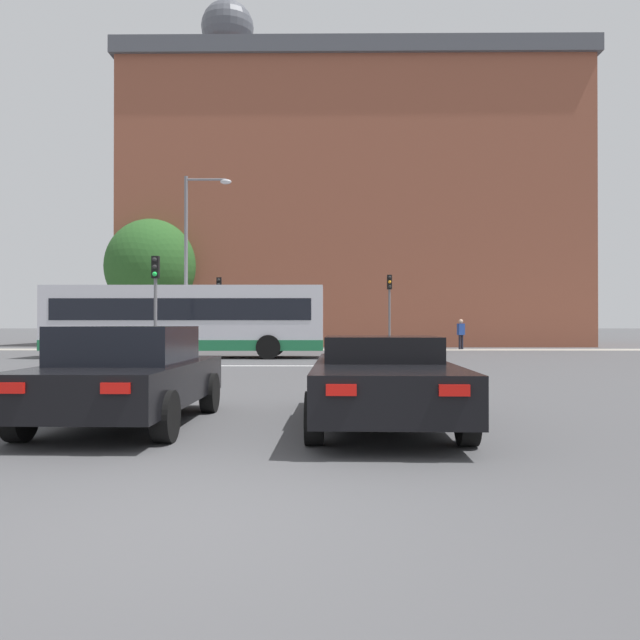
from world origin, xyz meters
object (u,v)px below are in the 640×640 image
Objects in this scene: pedestrian_waiting at (274,334)px; pedestrian_walking_east at (461,332)px; car_roadster_right at (382,379)px; traffic_light_far_right at (390,299)px; car_saloon_left at (128,374)px; traffic_light_far_left at (219,301)px; street_lamp_junction at (193,248)px; bus_crossing_lead at (187,320)px; traffic_light_near_left at (155,291)px.

pedestrian_walking_east is at bearing -88.46° from pedestrian_waiting.
traffic_light_far_right is (2.68, 25.23, 2.14)m from car_roadster_right.
traffic_light_far_left reaches higher than car_saloon_left.
street_lamp_junction is 4.68× the size of pedestrian_walking_east.
pedestrian_waiting is at bearing 172.58° from traffic_light_far_right.
car_saloon_left is 2.75× the size of pedestrian_waiting.
car_roadster_right is 1.23× the size of traffic_light_far_left.
car_saloon_left is 0.37× the size of bus_crossing_lead.
traffic_light_far_right is 15.30m from traffic_light_near_left.
car_roadster_right is at bearing -173.20° from pedestrian_waiting.
car_roadster_right is 3.16× the size of pedestrian_waiting.
pedestrian_walking_east is at bearing 69.56° from car_saloon_left.
pedestrian_walking_east is (13.81, 13.29, -1.62)m from traffic_light_near_left.
traffic_light_far_right is 2.41× the size of pedestrian_walking_east.
traffic_light_far_right is 0.51× the size of street_lamp_junction.
street_lamp_junction reaches higher than traffic_light_far_right.
car_roadster_right is 19.01m from bus_crossing_lead.
bus_crossing_lead is at bearing 158.57° from pedestrian_waiting.
car_roadster_right is at bearing -70.29° from street_lamp_junction.
traffic_light_far_right reaches higher than bus_crossing_lead.
traffic_light_far_right reaches higher than pedestrian_waiting.
traffic_light_far_right is at bearing 174.00° from pedestrian_walking_east.
pedestrian_waiting is at bearing 75.98° from traffic_light_near_left.
traffic_light_far_right reaches higher than traffic_light_near_left.
car_saloon_left is 0.87× the size of car_roadster_right.
traffic_light_near_left is at bearing 178.22° from bus_crossing_lead.
car_roadster_right is (3.64, 0.06, -0.07)m from car_saloon_left.
bus_crossing_lead is (-3.15, 17.79, 0.91)m from car_saloon_left.
street_lamp_junction is at bearing 111.12° from car_roadster_right.
pedestrian_walking_east reaches higher than car_saloon_left.
traffic_light_far_right is 1.07× the size of traffic_light_near_left.
traffic_light_far_left is 0.97× the size of traffic_light_far_right.
pedestrian_waiting is (-3.74, 26.07, 0.25)m from car_roadster_right.
traffic_light_far_right is at bearing -51.60° from bus_crossing_lead.
bus_crossing_lead is at bearing -171.12° from pedestrian_walking_east.
traffic_light_far_left is at bearing 89.14° from traffic_light_near_left.
bus_crossing_lead reaches higher than car_roadster_right.
traffic_light_far_right is (6.32, 25.30, 2.07)m from car_saloon_left.
traffic_light_far_left is at bearing 98.01° from car_saloon_left.
bus_crossing_lead is at bearing -92.57° from street_lamp_junction.
bus_crossing_lead is 2.91× the size of traffic_light_far_left.
bus_crossing_lead is 4.52m from traffic_light_near_left.
car_saloon_left is 28.68m from pedestrian_walking_east.
traffic_light_far_right reaches higher than pedestrian_walking_east.
bus_crossing_lead is at bearing 101.14° from car_saloon_left.
traffic_light_far_left is 13.78m from pedestrian_walking_east.
car_roadster_right is 26.34m from pedestrian_waiting.
pedestrian_walking_east is at bearing -57.00° from bus_crossing_lead.
pedestrian_walking_east is at bearing 76.90° from car_roadster_right.
street_lamp_junction is at bearing -2.57° from bus_crossing_lead.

